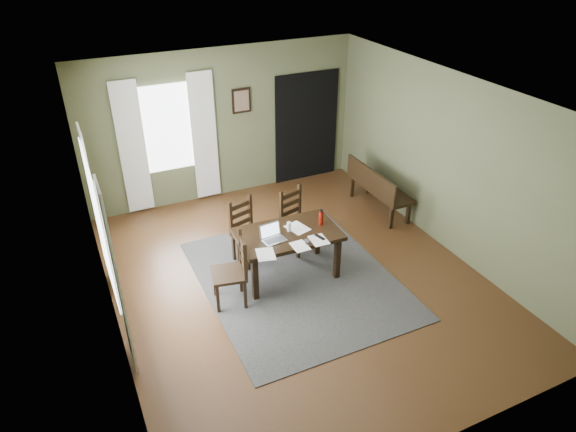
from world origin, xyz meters
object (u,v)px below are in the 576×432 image
chair_back_left (247,232)px  chair_back_right (297,221)px  dining_table (288,238)px  chair_end (233,271)px  bench (377,186)px  laptop (272,236)px  water_bottle (321,217)px

chair_back_left → chair_back_right: size_ratio=0.99×
chair_back_left → dining_table: bearing=-75.4°
chair_end → bench: chair_end is taller
laptop → water_bottle: size_ratio=1.43×
chair_end → bench: 3.39m
dining_table → bench: bench is taller
chair_back_right → bench: bearing=-1.4°
dining_table → chair_end: size_ratio=1.43×
chair_back_right → chair_end: bearing=-164.8°
laptop → chair_back_right: bearing=37.1°
chair_end → chair_back_left: size_ratio=1.03×
chair_back_left → bench: bearing=-7.3°
dining_table → water_bottle: size_ratio=6.16×
chair_back_right → water_bottle: size_ratio=4.19×
chair_back_left → laptop: bearing=-97.6°
dining_table → chair_back_left: size_ratio=1.48×
dining_table → chair_back_left: chair_back_left is taller
bench → chair_back_left: bearing=99.9°
dining_table → chair_end: 0.96m
dining_table → chair_back_right: chair_back_right is taller
chair_back_right → laptop: size_ratio=2.94×
chair_back_left → bench: 2.64m
chair_end → bench: (3.13, 1.31, -0.01)m
dining_table → chair_end: chair_end is taller
water_bottle → dining_table: bearing=-179.2°
bench → water_bottle: size_ratio=6.12×
water_bottle → laptop: bearing=-175.2°
chair_end → laptop: bearing=116.9°
dining_table → chair_back_left: bearing=124.3°
dining_table → chair_back_right: 0.74m
chair_back_right → laptop: (-0.69, -0.65, 0.29)m
water_bottle → chair_back_left: bearing=146.0°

